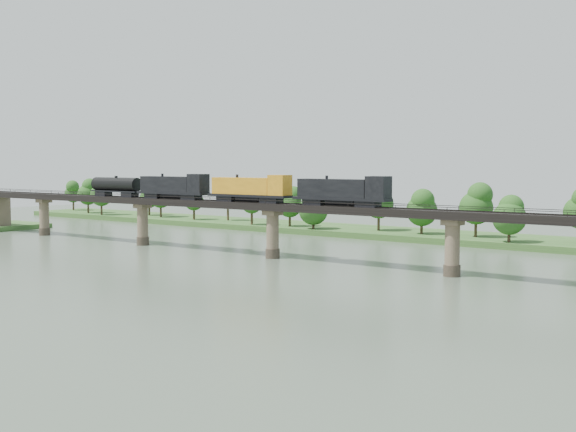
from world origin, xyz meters
The scene contains 6 objects.
ground centered at (0.00, 0.00, 0.00)m, with size 400.00×400.00×0.00m, color #3E4D3C.
far_bank centered at (0.00, 85.00, 0.80)m, with size 300.00×24.00×1.60m, color #2D5321.
bridge centered at (0.00, 30.00, 5.46)m, with size 236.00×30.00×11.50m.
bridge_superstructure centered at (0.00, 30.00, 11.79)m, with size 220.00×4.90×0.75m.
far_treeline centered at (-8.21, 80.52, 8.83)m, with size 289.06×17.54×13.60m.
freight_train centered at (-13.94, 30.00, 14.30)m, with size 85.11×3.32×5.86m.
Camera 1 is at (92.52, -87.14, 19.73)m, focal length 45.00 mm.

